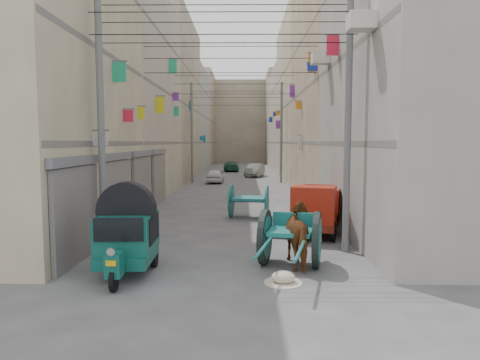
{
  "coord_description": "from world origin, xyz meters",
  "views": [
    {
      "loc": [
        0.57,
        -6.53,
        3.25
      ],
      "look_at": [
        0.46,
        6.5,
        2.09
      ],
      "focal_mm": 32.0,
      "sensor_mm": 36.0,
      "label": 1
    }
  ],
  "objects_px": {
    "auto_rickshaw": "(127,233)",
    "horse": "(302,235)",
    "mini_truck": "(316,211)",
    "second_cart": "(249,200)",
    "distant_car_grey": "(255,170)",
    "tonga_cart": "(290,237)",
    "distant_car_green": "(231,166)",
    "distant_car_white": "(215,176)",
    "feed_sack": "(283,277)"
  },
  "relations": [
    {
      "from": "auto_rickshaw",
      "to": "horse",
      "type": "distance_m",
      "value": 4.47
    },
    {
      "from": "mini_truck",
      "to": "second_cart",
      "type": "bearing_deg",
      "value": 139.69
    },
    {
      "from": "horse",
      "to": "distant_car_grey",
      "type": "height_order",
      "value": "horse"
    },
    {
      "from": "tonga_cart",
      "to": "distant_car_grey",
      "type": "xyz_separation_m",
      "value": [
        -0.17,
        29.26,
        -0.16
      ]
    },
    {
      "from": "auto_rickshaw",
      "to": "distant_car_green",
      "type": "height_order",
      "value": "auto_rickshaw"
    },
    {
      "from": "second_cart",
      "to": "distant_car_white",
      "type": "distance_m",
      "value": 16.14
    },
    {
      "from": "tonga_cart",
      "to": "distant_car_white",
      "type": "relative_size",
      "value": 1.07
    },
    {
      "from": "distant_car_white",
      "to": "tonga_cart",
      "type": "bearing_deg",
      "value": 99.45
    },
    {
      "from": "tonga_cart",
      "to": "mini_truck",
      "type": "relative_size",
      "value": 0.99
    },
    {
      "from": "distant_car_green",
      "to": "auto_rickshaw",
      "type": "bearing_deg",
      "value": 82.97
    },
    {
      "from": "tonga_cart",
      "to": "second_cart",
      "type": "bearing_deg",
      "value": 111.59
    },
    {
      "from": "auto_rickshaw",
      "to": "distant_car_white",
      "type": "bearing_deg",
      "value": 86.94
    },
    {
      "from": "second_cart",
      "to": "distant_car_white",
      "type": "height_order",
      "value": "second_cart"
    },
    {
      "from": "distant_car_green",
      "to": "distant_car_grey",
      "type": "bearing_deg",
      "value": 103.7
    },
    {
      "from": "feed_sack",
      "to": "distant_car_grey",
      "type": "bearing_deg",
      "value": 89.74
    },
    {
      "from": "second_cart",
      "to": "distant_car_grey",
      "type": "relative_size",
      "value": 0.49
    },
    {
      "from": "mini_truck",
      "to": "feed_sack",
      "type": "height_order",
      "value": "mini_truck"
    },
    {
      "from": "tonga_cart",
      "to": "feed_sack",
      "type": "relative_size",
      "value": 6.21
    },
    {
      "from": "auto_rickshaw",
      "to": "second_cart",
      "type": "xyz_separation_m",
      "value": [
        3.09,
        7.9,
        -0.26
      ]
    },
    {
      "from": "mini_truck",
      "to": "distant_car_grey",
      "type": "relative_size",
      "value": 0.95
    },
    {
      "from": "tonga_cart",
      "to": "distant_car_grey",
      "type": "distance_m",
      "value": 29.26
    },
    {
      "from": "distant_car_white",
      "to": "distant_car_grey",
      "type": "height_order",
      "value": "distant_car_grey"
    },
    {
      "from": "horse",
      "to": "mini_truck",
      "type": "bearing_deg",
      "value": -112.45
    },
    {
      "from": "tonga_cart",
      "to": "mini_truck",
      "type": "bearing_deg",
      "value": 84.04
    },
    {
      "from": "distant_car_green",
      "to": "second_cart",
      "type": "bearing_deg",
      "value": 88.37
    },
    {
      "from": "mini_truck",
      "to": "distant_car_grey",
      "type": "distance_m",
      "value": 25.67
    },
    {
      "from": "horse",
      "to": "distant_car_green",
      "type": "bearing_deg",
      "value": -92.59
    },
    {
      "from": "distant_car_white",
      "to": "distant_car_green",
      "type": "distance_m",
      "value": 13.54
    },
    {
      "from": "feed_sack",
      "to": "auto_rickshaw",
      "type": "bearing_deg",
      "value": 170.14
    },
    {
      "from": "feed_sack",
      "to": "distant_car_grey",
      "type": "height_order",
      "value": "distant_car_grey"
    },
    {
      "from": "second_cart",
      "to": "horse",
      "type": "distance_m",
      "value": 7.25
    },
    {
      "from": "feed_sack",
      "to": "distant_car_green",
      "type": "xyz_separation_m",
      "value": [
        -2.33,
        38.01,
        0.43
      ]
    },
    {
      "from": "second_cart",
      "to": "mini_truck",
      "type": "bearing_deg",
      "value": -48.91
    },
    {
      "from": "mini_truck",
      "to": "horse",
      "type": "bearing_deg",
      "value": -88.49
    },
    {
      "from": "auto_rickshaw",
      "to": "distant_car_grey",
      "type": "bearing_deg",
      "value": 80.91
    },
    {
      "from": "mini_truck",
      "to": "distant_car_grey",
      "type": "bearing_deg",
      "value": 110.02
    },
    {
      "from": "tonga_cart",
      "to": "second_cart",
      "type": "relative_size",
      "value": 1.91
    },
    {
      "from": "horse",
      "to": "distant_car_grey",
      "type": "xyz_separation_m",
      "value": [
        -0.49,
        29.22,
        -0.21
      ]
    },
    {
      "from": "tonga_cart",
      "to": "distant_car_grey",
      "type": "bearing_deg",
      "value": 104.0
    },
    {
      "from": "distant_car_white",
      "to": "auto_rickshaw",
      "type": "bearing_deg",
      "value": 89.44
    },
    {
      "from": "second_cart",
      "to": "distant_car_white",
      "type": "xyz_separation_m",
      "value": [
        -2.5,
        15.95,
        -0.21
      ]
    },
    {
      "from": "auto_rickshaw",
      "to": "second_cart",
      "type": "height_order",
      "value": "auto_rickshaw"
    },
    {
      "from": "mini_truck",
      "to": "horse",
      "type": "relative_size",
      "value": 1.8
    },
    {
      "from": "distant_car_green",
      "to": "feed_sack",
      "type": "bearing_deg",
      "value": 88.69
    },
    {
      "from": "distant_car_grey",
      "to": "mini_truck",
      "type": "bearing_deg",
      "value": -73.24
    },
    {
      "from": "feed_sack",
      "to": "horse",
      "type": "bearing_deg",
      "value": 66.15
    },
    {
      "from": "feed_sack",
      "to": "distant_car_white",
      "type": "distance_m",
      "value": 24.71
    },
    {
      "from": "feed_sack",
      "to": "horse",
      "type": "relative_size",
      "value": 0.29
    },
    {
      "from": "distant_car_grey",
      "to": "distant_car_white",
      "type": "bearing_deg",
      "value": -104.96
    },
    {
      "from": "second_cart",
      "to": "distant_car_grey",
      "type": "distance_m",
      "value": 22.11
    }
  ]
}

